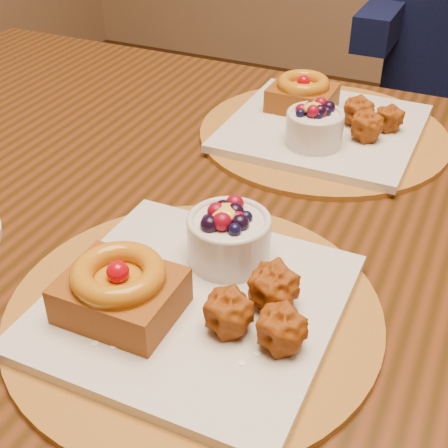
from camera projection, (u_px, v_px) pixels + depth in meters
The scene contains 4 objects.
dining_table at pixel (269, 254), 0.84m from camera, with size 1.60×0.90×0.76m.
place_setting_near at pixel (193, 291), 0.62m from camera, with size 0.38×0.38×0.09m.
place_setting_far at pixel (322, 124), 0.95m from camera, with size 0.38×0.38×0.08m.
chair_far at pixel (443, 112), 1.53m from camera, with size 0.60×0.60×0.98m.
Camera 1 is at (0.14, -0.76, 1.19)m, focal length 50.00 mm.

